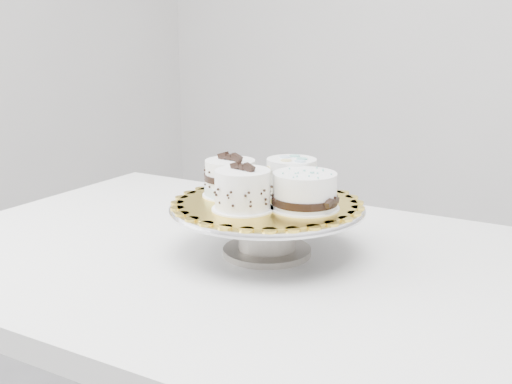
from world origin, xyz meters
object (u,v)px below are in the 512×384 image
Objects in this scene: cake_ribbon at (305,192)px; cake_board at (267,203)px; cake_stand at (267,220)px; cake_swirl at (243,191)px; cake_banded at (230,179)px; table at (250,289)px; cake_dots at (291,176)px.

cake_board is at bearing 175.06° from cake_ribbon.
cake_swirl reaches higher than cake_stand.
table is at bearing -13.39° from cake_banded.
cake_swirl is at bearing -108.50° from cake_dots.
cake_dots reaches higher than cake_board.
cake_swirl is 1.03× the size of cake_banded.
cake_dots is at bearing 91.15° from cake_swirl.
cake_banded reaches higher than table.
cake_dots is (0.09, 0.08, 0.00)m from cake_banded.
table is at bearing -130.81° from cake_stand.
cake_swirl reaches higher than cake_board.
cake_ribbon is (0.08, 0.07, -0.00)m from cake_swirl.
cake_stand is at bearing 180.00° from cake_board.
table is 0.17m from cake_board.
cake_swirl is (-0.00, -0.07, 0.07)m from cake_stand.
cake_board is at bearing 41.25° from table.
cake_swirl is at bearing -146.80° from cake_ribbon.
table is 4.25× the size of cake_board.
cake_banded is at bearing 147.09° from cake_swirl.
cake_ribbon is (0.08, 0.00, 0.03)m from cake_board.
cake_stand is at bearing -109.52° from cake_dots.
cake_board is 2.50× the size of cake_ribbon.
table is at bearing -130.81° from cake_board.
table is at bearing -172.11° from cake_ribbon.
cake_stand is 3.39× the size of cake_banded.
cake_swirl is (-0.00, -0.07, 0.04)m from cake_board.
cake_dots is (0.01, 0.14, 0.00)m from cake_swirl.
cake_stand is at bearing 92.20° from cake_swirl.
cake_ribbon is at bearing 6.47° from cake_banded.
cake_swirl reaches higher than table.
cake_dots reaches higher than cake_stand.
table is 0.23m from cake_ribbon.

